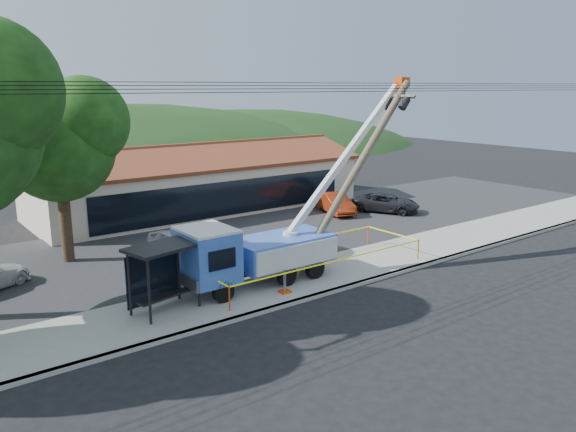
# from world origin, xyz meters

# --- Properties ---
(ground) EXTENTS (120.00, 120.00, 0.00)m
(ground) POSITION_xyz_m (0.00, 0.00, 0.00)
(ground) COLOR black
(ground) RESTS_ON ground
(curb) EXTENTS (60.00, 0.25, 0.15)m
(curb) POSITION_xyz_m (0.00, 2.10, 0.07)
(curb) COLOR gray
(curb) RESTS_ON ground
(sidewalk) EXTENTS (60.00, 4.00, 0.15)m
(sidewalk) POSITION_xyz_m (0.00, 4.00, 0.07)
(sidewalk) COLOR gray
(sidewalk) RESTS_ON ground
(parking_lot) EXTENTS (60.00, 12.00, 0.10)m
(parking_lot) POSITION_xyz_m (0.00, 12.00, 0.05)
(parking_lot) COLOR #28282B
(parking_lot) RESTS_ON ground
(strip_mall) EXTENTS (22.50, 8.53, 4.67)m
(strip_mall) POSITION_xyz_m (4.00, 19.98, 1.88)
(strip_mall) COLOR beige
(strip_mall) RESTS_ON ground
(tree_lot) EXTENTS (6.30, 5.60, 8.94)m
(tree_lot) POSITION_xyz_m (-7.00, 13.00, 6.21)
(tree_lot) COLOR #332316
(tree_lot) RESTS_ON ground
(hill_center) EXTENTS (89.60, 64.00, 32.00)m
(hill_center) POSITION_xyz_m (10.00, 55.00, 0.00)
(hill_center) COLOR #1C3413
(hill_center) RESTS_ON ground
(hill_east) EXTENTS (72.80, 52.00, 26.00)m
(hill_east) POSITION_xyz_m (30.00, 55.00, 0.00)
(hill_east) COLOR #1C3413
(hill_east) RESTS_ON ground
(utility_truck) EXTENTS (12.26, 3.77, 8.71)m
(utility_truck) POSITION_xyz_m (-1.57, 4.69, 1.68)
(utility_truck) COLOR black
(utility_truck) RESTS_ON ground
(leaning_pole) EXTENTS (7.18, 1.94, 8.68)m
(leaning_pole) POSITION_xyz_m (3.85, 4.16, 4.81)
(leaning_pole) COLOR brown
(leaning_pole) RESTS_ON ground
(bus_shelter) EXTENTS (2.93, 2.14, 2.56)m
(bus_shelter) POSITION_xyz_m (-6.04, 4.38, 2.03)
(bus_shelter) COLOR black
(bus_shelter) RESTS_ON ground
(caution_tape) EXTENTS (10.83, 3.48, 1.01)m
(caution_tape) POSITION_xyz_m (1.29, 4.43, 0.90)
(caution_tape) COLOR #D83E0B
(caution_tape) RESTS_ON ground
(car_silver) EXTENTS (2.07, 4.66, 1.56)m
(car_silver) POSITION_xyz_m (-2.68, 9.47, 0.00)
(car_silver) COLOR silver
(car_silver) RESTS_ON ground
(car_red) EXTENTS (2.62, 4.30, 1.34)m
(car_red) POSITION_xyz_m (10.49, 13.06, 0.00)
(car_red) COLOR #A02B10
(car_red) RESTS_ON ground
(car_dark) EXTENTS (4.01, 4.90, 1.24)m
(car_dark) POSITION_xyz_m (13.50, 11.23, 0.00)
(car_dark) COLOR black
(car_dark) RESTS_ON ground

